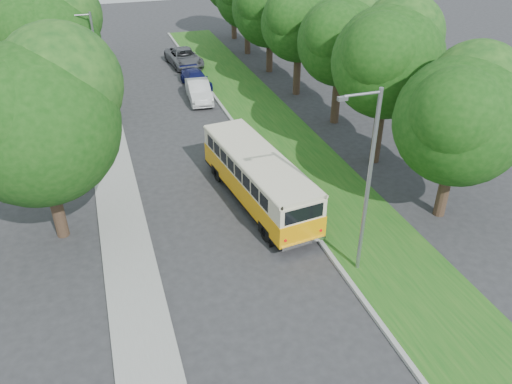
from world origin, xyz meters
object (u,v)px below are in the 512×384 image
object	(u,v)px
lamppost_far	(97,68)
car_silver	(232,160)
vintage_bus	(258,179)
car_grey	(184,58)
car_blue	(196,79)
lamppost_near	(367,180)
car_white	(199,91)

from	to	relation	value
lamppost_far	car_silver	distance (m)	11.12
lamppost_far	vintage_bus	size ratio (longest dim) A/B	0.81
car_silver	vintage_bus	bearing A→B (deg)	-93.72
vintage_bus	car_grey	bearing A→B (deg)	80.85
lamppost_far	car_blue	distance (m)	10.28
lamppost_near	car_blue	xyz separation A→B (m)	(-1.41, 24.62, -3.74)
vintage_bus	car_white	xyz separation A→B (m)	(0.36, 15.15, -0.63)
vintage_bus	car_blue	world-z (taller)	vintage_bus
lamppost_near	car_silver	size ratio (longest dim) A/B	2.13
car_white	car_blue	size ratio (longest dim) A/B	1.05
vintage_bus	car_blue	bearing A→B (deg)	80.71
car_white	car_grey	xyz separation A→B (m)	(0.66, 8.99, 0.01)
car_grey	lamppost_far	bearing A→B (deg)	-127.99
lamppost_near	car_blue	bearing A→B (deg)	93.28
lamppost_far	car_white	world-z (taller)	lamppost_far
lamppost_near	car_grey	bearing A→B (deg)	92.27
vintage_bus	car_blue	xyz separation A→B (m)	(0.81, 18.31, -0.75)
car_silver	car_white	distance (m)	11.39
lamppost_far	vintage_bus	xyz separation A→B (m)	(6.68, -12.19, -2.73)
vintage_bus	car_grey	size ratio (longest dim) A/B	1.70
lamppost_near	car_blue	size ratio (longest dim) A/B	1.84
car_grey	vintage_bus	bearing A→B (deg)	-97.59
vintage_bus	car_white	world-z (taller)	vintage_bus
lamppost_near	car_grey	xyz separation A→B (m)	(-1.21, 30.44, -3.61)
lamppost_near	vintage_bus	distance (m)	7.32
vintage_bus	car_silver	distance (m)	3.86
vintage_bus	lamppost_far	bearing A→B (deg)	111.98
car_white	car_grey	size ratio (longest dim) A/B	0.83
lamppost_near	car_grey	distance (m)	30.68
vintage_bus	car_blue	distance (m)	18.34
car_grey	car_blue	bearing A→B (deg)	-97.18
lamppost_far	car_white	bearing A→B (deg)	22.77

